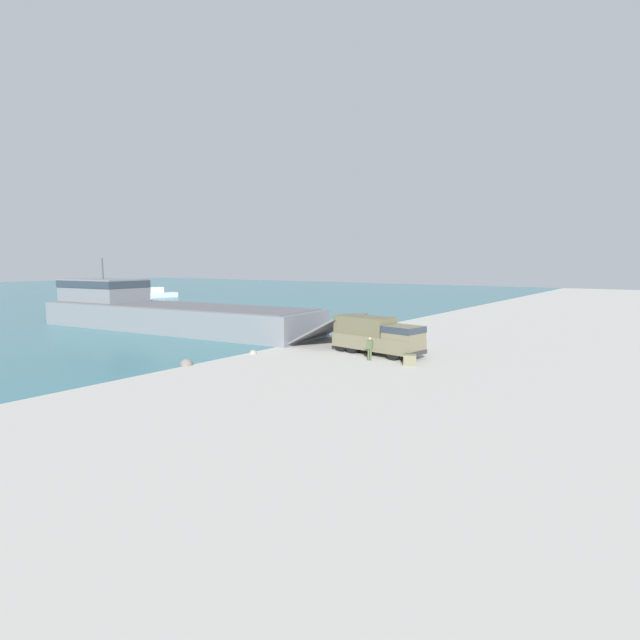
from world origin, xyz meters
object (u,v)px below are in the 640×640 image
landing_craft (160,311)px  mooring_bollard (346,331)px  moored_boat_b (159,294)px  soldier_on_ramp (370,347)px  military_truck (377,335)px  cargo_crate (410,360)px

landing_craft → mooring_bollard: bearing=-76.7°
moored_boat_b → landing_craft: bearing=-24.6°
landing_craft → soldier_on_ramp: 27.60m
military_truck → mooring_bollard: bearing=146.0°
landing_craft → military_truck: (0.17, -26.69, -0.37)m
landing_craft → cargo_crate: (-2.09, -30.56, -1.51)m
soldier_on_ramp → moored_boat_b: 76.01m
moored_boat_b → cargo_crate: bearing=-12.7°
mooring_bollard → cargo_crate: bearing=-129.0°
military_truck → moored_boat_b: military_truck is taller
soldier_on_ramp → cargo_crate: bearing=-87.2°
military_truck → cargo_crate: military_truck is taller
cargo_crate → mooring_bollard: bearing=51.0°
military_truck → moored_boat_b: 74.26m
mooring_bollard → cargo_crate: (-9.02, -11.13, -0.09)m
cargo_crate → landing_craft: bearing=86.1°
landing_craft → military_truck: bearing=-96.0°
landing_craft → soldier_on_ramp: size_ratio=22.18×
moored_boat_b → cargo_crate: 78.71m
military_truck → mooring_bollard: (6.76, 7.26, -1.05)m
soldier_on_ramp → cargo_crate: soldier_on_ramp is taller
military_truck → mooring_bollard: military_truck is taller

